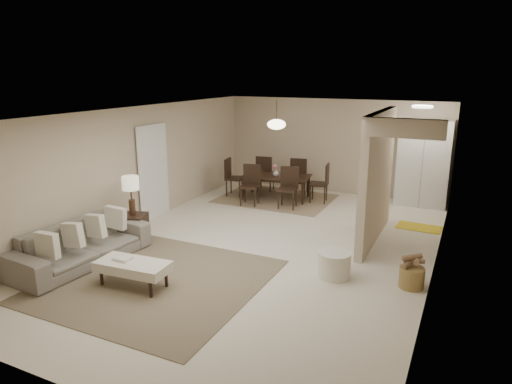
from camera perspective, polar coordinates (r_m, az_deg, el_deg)
The scene contains 22 objects.
floor at distance 8.67m, azimuth 0.86°, elevation -6.79°, with size 9.00×9.00×0.00m, color beige.
ceiling at distance 8.09m, azimuth 0.93°, elevation 9.91°, with size 9.00×9.00×0.00m, color white.
back_wall at distance 12.44m, azimuth 9.63°, elevation 5.65°, with size 6.00×6.00×0.00m, color #C5B095.
left_wall at distance 9.89m, azimuth -15.12°, elevation 2.99°, with size 9.00×9.00×0.00m, color #C5B095.
right_wall at distance 7.59m, azimuth 21.95°, elevation -1.13°, with size 9.00×9.00×0.00m, color #C5B095.
partition at distance 8.93m, azimuth 14.88°, elevation 1.75°, with size 0.15×2.50×2.50m, color #C5B095.
doorway at distance 10.37m, azimuth -12.77°, elevation 2.37°, with size 0.04×0.90×2.04m, color black.
pantry_cabinet at distance 11.72m, azimuth 20.21°, elevation 3.38°, with size 1.20×0.55×2.10m, color silver.
flush_light at distance 10.60m, azimuth 20.08°, elevation 9.99°, with size 0.44×0.44×0.05m, color white.
living_rug at distance 7.49m, azimuth -12.27°, elevation -10.75°, with size 3.20×3.20×0.01m, color brown.
sofa at distance 8.35m, azimuth -20.96°, elevation -6.15°, with size 0.93×2.38×0.70m, color slate.
ottoman_bench at distance 7.26m, azimuth -15.13°, elevation -9.01°, with size 1.16×0.60×0.40m.
side_table at distance 9.19m, azimuth -15.04°, elevation -4.31°, with size 0.47×0.47×0.52m, color black.
table_lamp at distance 8.96m, azimuth -15.40°, elevation 0.67°, with size 0.32×0.32×0.76m.
round_pouf at distance 7.48m, azimuth 9.77°, elevation -8.94°, with size 0.53×0.53×0.42m, color beige.
wicker_basket at distance 7.45m, azimuth 18.87°, elevation -10.07°, with size 0.38×0.38×0.32m, color olive.
dining_rug at distance 11.81m, azimuth 2.47°, elevation -0.83°, with size 2.80×2.10×0.01m, color #7D6A4D.
dining_table at distance 11.74m, azimuth 2.49°, elevation 0.57°, with size 1.72×0.96×0.60m, color black.
dining_chairs at distance 11.69m, azimuth 2.50°, elevation 1.48°, with size 2.69×2.11×0.99m.
vase at distance 11.65m, azimuth 2.51°, elevation 2.39°, with size 0.16×0.16×0.16m, color silver.
yellow_mat at distance 10.26m, azimuth 19.72°, elevation -4.18°, with size 0.90×0.55×0.01m, color gold.
pendant_light at distance 11.44m, azimuth 2.58°, elevation 8.44°, with size 0.46×0.46×0.71m.
Camera 1 is at (3.36, -7.32, 3.20)m, focal length 32.00 mm.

